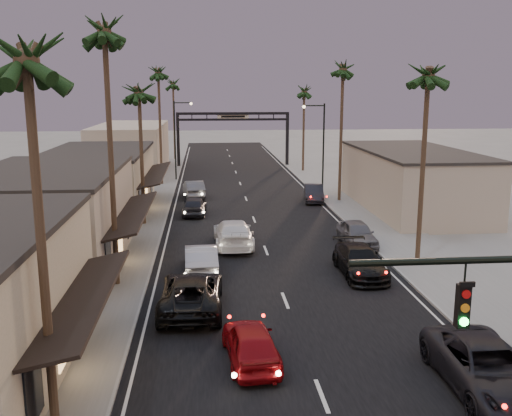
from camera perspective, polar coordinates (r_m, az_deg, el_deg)
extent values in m
plane|color=slate|center=(48.67, -0.50, -0.39)|extent=(200.00, 200.00, 0.00)
cube|color=black|center=(53.56, -0.93, 0.74)|extent=(14.00, 120.00, 0.02)
cube|color=slate|center=(60.56, -10.43, 1.88)|extent=(5.00, 92.00, 0.12)
cube|color=slate|center=(61.75, 7.42, 2.17)|extent=(5.00, 92.00, 0.12)
cube|color=tan|center=(35.47, -20.00, -1.15)|extent=(8.00, 14.00, 5.50)
cube|color=tan|center=(50.87, -15.47, 2.58)|extent=(8.00, 16.00, 5.00)
cube|color=tan|center=(73.37, -12.34, 5.82)|extent=(8.00, 20.00, 6.00)
cube|color=tan|center=(51.25, 15.31, 2.65)|extent=(8.00, 18.00, 5.00)
cube|color=black|center=(13.57, 19.96, -9.19)|extent=(0.28, 0.22, 1.00)
cube|color=black|center=(77.81, -7.79, 6.68)|extent=(0.40, 0.40, 7.00)
cube|color=black|center=(78.53, 3.14, 6.82)|extent=(0.40, 0.40, 7.00)
cube|color=black|center=(77.59, -2.32, 9.43)|extent=(15.20, 0.35, 0.35)
cube|color=black|center=(77.63, -2.32, 8.84)|extent=(15.20, 0.30, 0.30)
cube|color=beige|center=(77.59, -2.32, 9.13)|extent=(4.20, 0.12, 1.00)
cylinder|color=black|center=(53.88, 6.75, 5.56)|extent=(0.16, 0.16, 9.00)
cylinder|color=black|center=(53.40, 5.79, 10.15)|extent=(2.00, 0.12, 0.12)
sphere|color=#FFD899|center=(53.24, 4.82, 10.06)|extent=(0.30, 0.30, 0.30)
cylinder|color=black|center=(65.77, -8.10, 6.63)|extent=(0.16, 0.16, 9.00)
cylinder|color=black|center=(65.49, -7.32, 10.40)|extent=(2.00, 0.12, 0.12)
sphere|color=#FFD899|center=(65.47, -6.52, 10.33)|extent=(0.30, 0.30, 0.30)
cylinder|color=#38281C|center=(17.76, -20.61, -4.49)|extent=(0.28, 0.28, 11.00)
sphere|color=black|center=(17.17, -22.12, 15.47)|extent=(3.20, 3.20, 3.20)
cylinder|color=#38281C|center=(30.05, -14.27, 4.25)|extent=(0.28, 0.28, 13.00)
sphere|color=black|center=(30.01, -14.99, 17.81)|extent=(3.20, 3.20, 3.20)
cylinder|color=#38281C|center=(44.01, -11.36, 4.69)|extent=(0.28, 0.28, 10.00)
sphere|color=black|center=(43.70, -11.66, 11.99)|extent=(3.20, 3.20, 3.20)
cylinder|color=#38281C|center=(62.76, -9.56, 7.72)|extent=(0.28, 0.28, 12.00)
sphere|color=black|center=(62.66, -9.77, 13.75)|extent=(3.20, 3.20, 3.20)
cylinder|color=#38281C|center=(34.13, 16.30, 3.30)|extent=(0.28, 0.28, 11.00)
sphere|color=black|center=(33.82, 16.91, 13.57)|extent=(3.20, 3.20, 3.20)
cylinder|color=#38281C|center=(53.08, 8.50, 7.05)|extent=(0.28, 0.28, 12.00)
sphere|color=black|center=(52.96, 8.72, 14.18)|extent=(3.20, 3.20, 3.20)
cylinder|color=#38281C|center=(72.69, 4.78, 7.58)|extent=(0.28, 0.28, 10.00)
sphere|color=black|center=(72.50, 4.85, 12.00)|extent=(3.20, 3.20, 3.20)
cylinder|color=#38281C|center=(85.68, -8.19, 8.47)|extent=(0.28, 0.28, 11.00)
sphere|color=black|center=(85.56, -8.32, 12.55)|extent=(3.20, 3.20, 3.20)
imported|color=maroon|center=(22.31, -0.51, -13.32)|extent=(2.24, 4.75, 1.57)
imported|color=black|center=(27.31, -6.47, -8.39)|extent=(3.06, 6.31, 1.73)
imported|color=#9D9DA2|center=(32.53, -5.53, -5.10)|extent=(1.97, 5.16, 1.68)
imported|color=silver|center=(37.92, -2.29, -2.53)|extent=(2.58, 6.15, 1.77)
imported|color=black|center=(47.65, -6.17, 0.23)|extent=(2.13, 4.68, 1.56)
imported|color=#4F5054|center=(55.45, -6.23, 1.90)|extent=(2.34, 5.15, 1.64)
imported|color=black|center=(21.86, 22.15, -14.58)|extent=(2.90, 6.21, 1.72)
imported|color=black|center=(32.61, 10.34, -5.25)|extent=(2.26, 5.57, 1.62)
imported|color=#535359|center=(38.67, 10.07, -2.52)|extent=(2.03, 4.87, 1.65)
imported|color=black|center=(53.33, 5.80, 1.49)|extent=(2.31, 4.97, 1.58)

